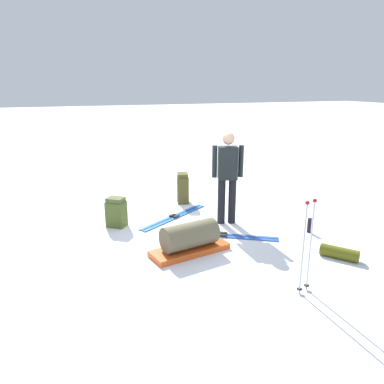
{
  "coord_description": "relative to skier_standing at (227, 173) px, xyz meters",
  "views": [
    {
      "loc": [
        2.19,
        5.86,
        2.53
      ],
      "look_at": [
        0.0,
        0.0,
        0.7
      ],
      "focal_mm": 34.84,
      "sensor_mm": 36.0,
      "label": 1
    }
  ],
  "objects": [
    {
      "name": "ski_poles_planted_near",
      "position": [
        0.14,
        2.53,
        -0.28
      ],
      "size": [
        0.21,
        0.11,
        1.22
      ],
      "color": "#AFB6C7",
      "rests_on": "ground_plane"
    },
    {
      "name": "sleeping_mat_rolled",
      "position": [
        -0.94,
        1.95,
        -0.86
      ],
      "size": [
        0.47,
        0.55,
        0.18
      ],
      "primitive_type": "cylinder",
      "rotation": [
        0.0,
        1.57,
        2.22
      ],
      "color": "#525414",
      "rests_on": "ground_plane"
    },
    {
      "name": "ground_plane",
      "position": [
        0.72,
        0.08,
        -0.95
      ],
      "size": [
        80.0,
        80.0,
        0.0
      ],
      "primitive_type": "plane",
      "color": "white"
    },
    {
      "name": "ski_pair_near",
      "position": [
        0.33,
        0.56,
        -0.94
      ],
      "size": [
        1.69,
        1.12,
        0.05
      ],
      "color": "#274FAC",
      "rests_on": "ground_plane"
    },
    {
      "name": "thermos_bottle",
      "position": [
        -1.16,
        0.94,
        -0.82
      ],
      "size": [
        0.07,
        0.07,
        0.26
      ],
      "primitive_type": "cylinder",
      "color": "black",
      "rests_on": "ground_plane"
    },
    {
      "name": "ski_pair_far",
      "position": [
        0.83,
        -0.61,
        -0.94
      ],
      "size": [
        1.61,
        1.11,
        0.05
      ],
      "color": "#1D5AAE",
      "rests_on": "ground_plane"
    },
    {
      "name": "gear_sled",
      "position": [
        1.09,
        0.97,
        -0.73
      ],
      "size": [
        1.3,
        0.68,
        0.49
      ],
      "color": "#D7501C",
      "rests_on": "ground_plane"
    },
    {
      "name": "backpack_bright",
      "position": [
        1.96,
        -0.54,
        -0.69
      ],
      "size": [
        0.41,
        0.4,
        0.55
      ],
      "color": "#475421",
      "rests_on": "ground_plane"
    },
    {
      "name": "skier_standing",
      "position": [
        0.0,
        0.0,
        0.0
      ],
      "size": [
        0.55,
        0.31,
        1.7
      ],
      "color": "black",
      "rests_on": "ground_plane"
    },
    {
      "name": "backpack_large_dark",
      "position": [
        0.36,
        -1.47,
        -0.63
      ],
      "size": [
        0.32,
        0.39,
        0.66
      ],
      "color": "#49431D",
      "rests_on": "ground_plane"
    }
  ]
}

